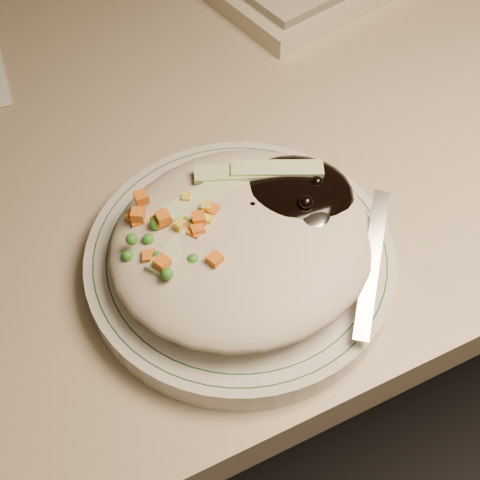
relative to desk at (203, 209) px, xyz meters
name	(u,v)px	position (x,y,z in m)	size (l,w,h in m)	color
desk	(203,209)	(0.00, 0.00, 0.00)	(1.40, 0.70, 0.74)	tan
plate	(240,261)	(-0.06, -0.22, 0.21)	(0.23, 0.23, 0.02)	silver
plate_rim	(240,253)	(-0.06, -0.22, 0.22)	(0.22, 0.22, 0.00)	#144723
meal	(246,234)	(-0.05, -0.22, 0.24)	(0.21, 0.19, 0.05)	#AFA68E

